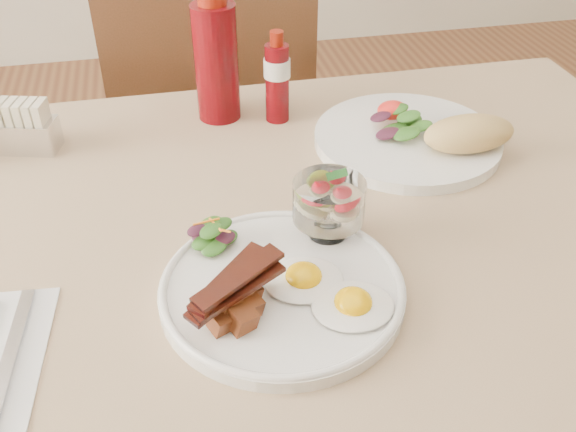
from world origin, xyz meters
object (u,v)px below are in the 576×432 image
sugar_caddy (26,129)px  hot_sauce_bottle (277,78)px  main_plate (282,290)px  chair_far (213,137)px  fruit_cup (329,201)px  ketchup_bottle (216,60)px  table (263,282)px  second_plate (421,136)px

sugar_caddy → hot_sauce_bottle: bearing=17.6°
main_plate → chair_far: bearing=90.1°
fruit_cup → sugar_caddy: size_ratio=0.91×
hot_sauce_bottle → sugar_caddy: hot_sauce_bottle is taller
ketchup_bottle → chair_far: bearing=88.0°
table → ketchup_bottle: 0.38m
table → fruit_cup: (0.08, -0.04, 0.15)m
table → ketchup_bottle: ketchup_bottle is taller
main_plate → hot_sauce_bottle: bearing=79.2°
main_plate → ketchup_bottle: (-0.01, 0.45, 0.09)m
second_plate → hot_sauce_bottle: 0.25m
fruit_cup → chair_far: bearing=96.2°
main_plate → sugar_caddy: bearing=127.9°
second_plate → ketchup_bottle: size_ratio=1.39×
sugar_caddy → chair_far: bearing=65.9°
chair_far → fruit_cup: chair_far is taller
chair_far → hot_sauce_bottle: size_ratio=6.12×
fruit_cup → second_plate: fruit_cup is taller
fruit_cup → ketchup_bottle: 0.38m
second_plate → sugar_caddy: sugar_caddy is taller
fruit_cup → ketchup_bottle: size_ratio=0.42×
main_plate → fruit_cup: fruit_cup is taller
chair_far → second_plate: (0.28, -0.50, 0.25)m
main_plate → second_plate: 0.40m
chair_far → fruit_cup: 0.77m
fruit_cup → hot_sauce_bottle: (0.01, 0.34, 0.01)m
table → main_plate: (0.00, -0.12, 0.10)m
chair_far → main_plate: chair_far is taller
ketchup_bottle → sugar_caddy: ketchup_bottle is taller
chair_far → ketchup_bottle: bearing=-92.0°
fruit_cup → hot_sauce_bottle: 0.34m
fruit_cup → hot_sauce_bottle: hot_sauce_bottle is taller
ketchup_bottle → sugar_caddy: 0.31m
ketchup_bottle → second_plate: bearing=-30.2°
table → ketchup_bottle: (-0.01, 0.33, 0.19)m
chair_far → sugar_caddy: bearing=-129.4°
table → second_plate: bearing=29.7°
table → main_plate: bearing=-89.2°
table → chair_far: bearing=90.0°
main_plate → hot_sauce_bottle: 0.43m
table → sugar_caddy: sugar_caddy is taller
main_plate → hot_sauce_bottle: (0.08, 0.42, 0.07)m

